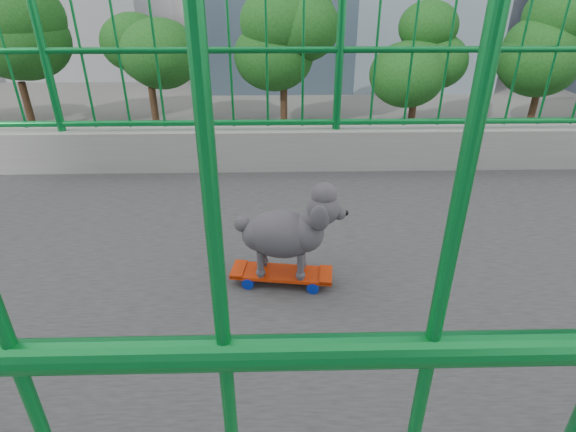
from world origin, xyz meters
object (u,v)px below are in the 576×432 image
at_px(poodle, 287,230).
at_px(car_2, 217,220).
at_px(car_4, 128,160).
at_px(car_3, 373,183).
at_px(skateboard, 282,274).
at_px(car_0, 31,353).

height_order(poodle, car_2, poodle).
bearing_deg(car_4, car_3, -105.77).
bearing_deg(skateboard, poodle, 90.00).
xyz_separation_m(poodle, car_2, (-12.49, -2.25, -6.57)).
xyz_separation_m(car_2, car_4, (-6.40, -5.05, -0.02)).
bearing_deg(car_0, poodle, 43.52).
distance_m(poodle, car_4, 21.30).
height_order(poodle, car_3, poodle).
bearing_deg(skateboard, car_4, -150.99).
height_order(car_2, car_4, car_2).
bearing_deg(car_4, skateboard, -158.94).
relative_size(skateboard, car_2, 0.09).
distance_m(car_0, car_4, 12.89).
bearing_deg(car_2, car_4, 38.25).
distance_m(car_0, car_2, 7.31).
bearing_deg(car_2, car_3, -63.02).
bearing_deg(car_3, car_4, 74.23).
bearing_deg(car_3, poodle, 165.59).
relative_size(skateboard, car_0, 0.12).
xyz_separation_m(car_0, car_3, (-9.60, 9.82, 0.06)).
bearing_deg(car_4, poodle, -158.88).
bearing_deg(car_0, skateboard, 43.40).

